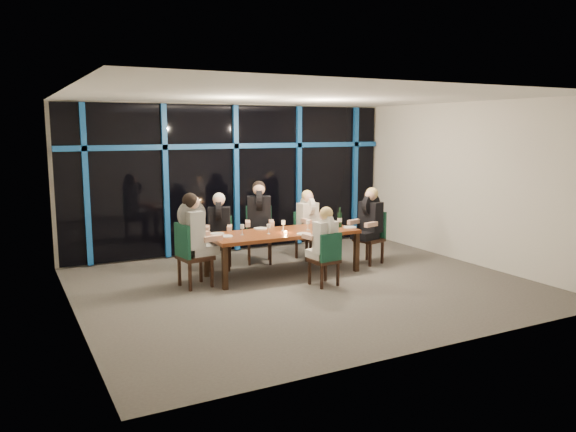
{
  "coord_description": "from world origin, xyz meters",
  "views": [
    {
      "loc": [
        -4.31,
        -7.68,
        2.51
      ],
      "look_at": [
        0.0,
        0.6,
        1.05
      ],
      "focal_mm": 35.0,
      "sensor_mm": 36.0,
      "label": 1
    }
  ],
  "objects_px": {
    "dining_table": "(283,235)",
    "chair_end_left": "(190,252)",
    "wine_bottle": "(340,219)",
    "chair_far_left": "(220,240)",
    "diner_far_left": "(219,220)",
    "water_pitcher": "(322,224)",
    "diner_end_right": "(370,214)",
    "diner_far_right": "(309,214)",
    "chair_far_right": "(306,232)",
    "chair_far_mid": "(259,231)",
    "diner_far_mid": "(259,210)",
    "diner_near_mid": "(324,234)",
    "chair_near_mid": "(327,256)",
    "chair_end_right": "(372,234)",
    "diner_end_left": "(194,226)"
  },
  "relations": [
    {
      "from": "chair_far_mid",
      "to": "wine_bottle",
      "type": "height_order",
      "value": "wine_bottle"
    },
    {
      "from": "chair_near_mid",
      "to": "diner_far_right",
      "type": "xyz_separation_m",
      "value": [
        0.69,
        1.81,
        0.38
      ]
    },
    {
      "from": "chair_far_mid",
      "to": "diner_far_right",
      "type": "distance_m",
      "value": 1.01
    },
    {
      "from": "chair_far_right",
      "to": "water_pitcher",
      "type": "xyz_separation_m",
      "value": [
        -0.29,
        -1.07,
        0.34
      ]
    },
    {
      "from": "diner_far_right",
      "to": "wine_bottle",
      "type": "height_order",
      "value": "diner_far_right"
    },
    {
      "from": "diner_end_right",
      "to": "dining_table",
      "type": "bearing_deg",
      "value": -107.34
    },
    {
      "from": "chair_far_mid",
      "to": "diner_end_left",
      "type": "relative_size",
      "value": 1.05
    },
    {
      "from": "diner_far_left",
      "to": "diner_near_mid",
      "type": "relative_size",
      "value": 1.07
    },
    {
      "from": "chair_far_right",
      "to": "chair_near_mid",
      "type": "xyz_separation_m",
      "value": [
        -0.68,
        -1.88,
        -0.02
      ]
    },
    {
      "from": "chair_end_left",
      "to": "diner_far_left",
      "type": "distance_m",
      "value": 1.26
    },
    {
      "from": "wine_bottle",
      "to": "chair_far_left",
      "type": "bearing_deg",
      "value": 153.38
    },
    {
      "from": "wine_bottle",
      "to": "water_pitcher",
      "type": "xyz_separation_m",
      "value": [
        -0.45,
        -0.12,
        -0.04
      ]
    },
    {
      "from": "diner_far_left",
      "to": "chair_end_left",
      "type": "bearing_deg",
      "value": -108.61
    },
    {
      "from": "diner_far_mid",
      "to": "diner_far_right",
      "type": "bearing_deg",
      "value": 12.8
    },
    {
      "from": "diner_far_left",
      "to": "diner_far_mid",
      "type": "height_order",
      "value": "diner_far_mid"
    },
    {
      "from": "chair_far_mid",
      "to": "chair_end_left",
      "type": "bearing_deg",
      "value": -124.93
    },
    {
      "from": "chair_end_left",
      "to": "chair_end_right",
      "type": "distance_m",
      "value": 3.55
    },
    {
      "from": "chair_near_mid",
      "to": "diner_end_right",
      "type": "bearing_deg",
      "value": -153.86
    },
    {
      "from": "chair_near_mid",
      "to": "wine_bottle",
      "type": "bearing_deg",
      "value": -138.25
    },
    {
      "from": "chair_far_right",
      "to": "chair_far_mid",
      "type": "bearing_deg",
      "value": 163.96
    },
    {
      "from": "chair_far_left",
      "to": "wine_bottle",
      "type": "height_order",
      "value": "wine_bottle"
    },
    {
      "from": "chair_far_mid",
      "to": "chair_far_left",
      "type": "bearing_deg",
      "value": -148.08
    },
    {
      "from": "chair_far_left",
      "to": "water_pitcher",
      "type": "bearing_deg",
      "value": -11.68
    },
    {
      "from": "dining_table",
      "to": "chair_near_mid",
      "type": "relative_size",
      "value": 2.96
    },
    {
      "from": "diner_end_right",
      "to": "water_pitcher",
      "type": "distance_m",
      "value": 1.14
    },
    {
      "from": "chair_far_right",
      "to": "diner_far_mid",
      "type": "relative_size",
      "value": 0.89
    },
    {
      "from": "dining_table",
      "to": "chair_far_mid",
      "type": "relative_size",
      "value": 2.47
    },
    {
      "from": "chair_far_right",
      "to": "diner_end_right",
      "type": "height_order",
      "value": "diner_end_right"
    },
    {
      "from": "chair_far_right",
      "to": "dining_table",
      "type": "bearing_deg",
      "value": -143.66
    },
    {
      "from": "chair_far_left",
      "to": "diner_far_mid",
      "type": "distance_m",
      "value": 0.94
    },
    {
      "from": "wine_bottle",
      "to": "diner_far_right",
      "type": "bearing_deg",
      "value": 99.79
    },
    {
      "from": "chair_end_right",
      "to": "diner_far_mid",
      "type": "height_order",
      "value": "diner_far_mid"
    },
    {
      "from": "chair_far_mid",
      "to": "diner_far_mid",
      "type": "height_order",
      "value": "diner_far_mid"
    },
    {
      "from": "diner_far_mid",
      "to": "diner_far_right",
      "type": "height_order",
      "value": "diner_far_mid"
    },
    {
      "from": "dining_table",
      "to": "chair_end_left",
      "type": "bearing_deg",
      "value": -177.64
    },
    {
      "from": "diner_end_left",
      "to": "diner_end_right",
      "type": "relative_size",
      "value": 1.06
    },
    {
      "from": "dining_table",
      "to": "chair_far_right",
      "type": "distance_m",
      "value": 1.3
    },
    {
      "from": "dining_table",
      "to": "chair_end_left",
      "type": "height_order",
      "value": "chair_end_left"
    },
    {
      "from": "chair_far_right",
      "to": "diner_far_right",
      "type": "xyz_separation_m",
      "value": [
        0.01,
        -0.08,
        0.36
      ]
    },
    {
      "from": "chair_end_left",
      "to": "diner_near_mid",
      "type": "relative_size",
      "value": 1.21
    },
    {
      "from": "chair_far_right",
      "to": "diner_end_left",
      "type": "relative_size",
      "value": 0.91
    },
    {
      "from": "dining_table",
      "to": "chair_near_mid",
      "type": "xyz_separation_m",
      "value": [
        0.27,
        -1.02,
        -0.19
      ]
    },
    {
      "from": "diner_end_right",
      "to": "diner_near_mid",
      "type": "bearing_deg",
      "value": -75.28
    },
    {
      "from": "chair_near_mid",
      "to": "diner_far_left",
      "type": "height_order",
      "value": "diner_far_left"
    },
    {
      "from": "diner_far_left",
      "to": "water_pitcher",
      "type": "bearing_deg",
      "value": -9.23
    },
    {
      "from": "dining_table",
      "to": "diner_far_left",
      "type": "bearing_deg",
      "value": 136.37
    },
    {
      "from": "chair_end_left",
      "to": "diner_far_left",
      "type": "bearing_deg",
      "value": -51.64
    },
    {
      "from": "diner_far_mid",
      "to": "diner_end_right",
      "type": "distance_m",
      "value": 2.06
    },
    {
      "from": "chair_end_left",
      "to": "chair_near_mid",
      "type": "height_order",
      "value": "chair_end_left"
    },
    {
      "from": "wine_bottle",
      "to": "chair_end_right",
      "type": "bearing_deg",
      "value": 4.03
    }
  ]
}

